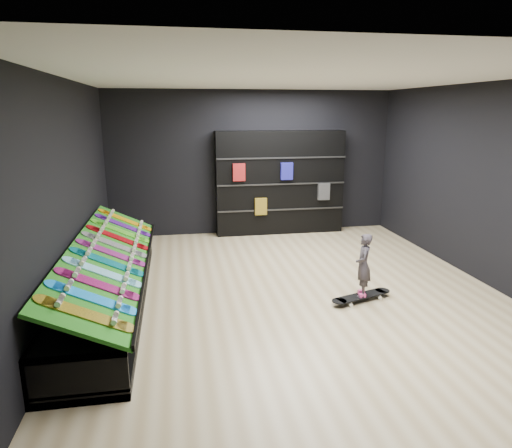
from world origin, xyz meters
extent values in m
cube|color=tan|center=(0.00, 0.00, 0.00)|extent=(6.00, 7.00, 0.01)
cube|color=white|center=(0.00, 0.00, 3.00)|extent=(6.00, 7.00, 0.01)
cube|color=black|center=(0.00, 3.50, 1.50)|extent=(6.00, 0.02, 3.00)
cube|color=black|center=(0.00, -3.50, 1.50)|extent=(6.00, 0.02, 3.00)
cube|color=black|center=(-3.00, 0.00, 1.50)|extent=(0.02, 7.00, 3.00)
cube|color=black|center=(3.00, 0.00, 1.50)|extent=(0.02, 7.00, 3.00)
cube|color=#175F0F|center=(-2.50, 0.00, 0.71)|extent=(0.92, 4.50, 0.46)
cube|color=black|center=(0.57, 3.32, 1.09)|extent=(2.72, 0.32, 2.17)
imported|color=black|center=(0.87, -0.48, 0.35)|extent=(0.20, 0.24, 0.53)
camera|label=1|loc=(-1.61, -6.04, 2.59)|focal=32.00mm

